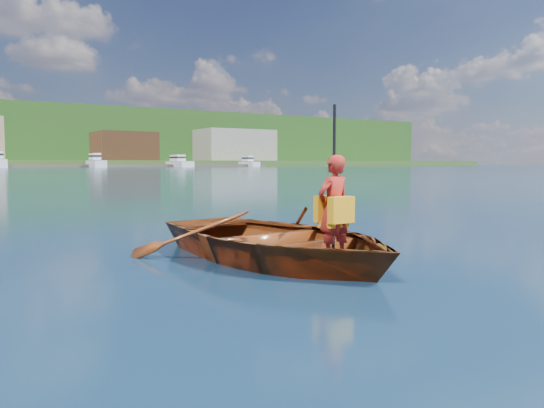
{
  "coord_description": "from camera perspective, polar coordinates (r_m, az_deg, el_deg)",
  "views": [
    {
      "loc": [
        -3.9,
        -5.21,
        1.23
      ],
      "look_at": [
        -0.43,
        0.44,
        0.71
      ],
      "focal_mm": 35.0,
      "sensor_mm": 36.0,
      "label": 1
    }
  ],
  "objects": [
    {
      "name": "ground",
      "position": [
        6.63,
        5.19,
        -6.26
      ],
      "size": [
        600.0,
        600.0,
        0.0
      ],
      "color": "#132A43",
      "rests_on": "ground"
    },
    {
      "name": "rowboat",
      "position": [
        6.72,
        0.28,
        -3.88
      ],
      "size": [
        3.22,
        4.21,
        0.81
      ],
      "color": "brown",
      "rests_on": "ground"
    },
    {
      "name": "child_paddler",
      "position": [
        6.1,
        6.66,
        -0.47
      ],
      "size": [
        0.47,
        0.37,
        1.81
      ],
      "color": "#AD241C",
      "rests_on": "ground"
    },
    {
      "name": "marina_yachts",
      "position": [
        148.98,
        -27.14,
        4.02
      ],
      "size": [
        145.0,
        13.54,
        4.34
      ],
      "color": "white",
      "rests_on": "ground"
    }
  ]
}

